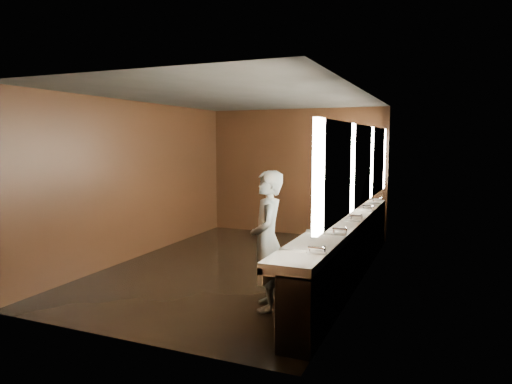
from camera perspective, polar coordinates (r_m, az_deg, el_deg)
floor at (r=7.71m, az=-2.09°, el=-9.39°), size 6.00×6.00×0.00m
ceiling at (r=7.45m, az=-2.18°, el=11.81°), size 4.00×6.00×0.02m
wall_back at (r=10.24m, az=4.97°, el=2.49°), size 4.00×0.02×2.80m
wall_front at (r=4.92m, az=-17.07°, el=-2.07°), size 4.00×0.02×2.80m
wall_left at (r=8.49m, az=-14.48°, el=1.49°), size 0.02×6.00×2.80m
wall_right at (r=6.85m, az=13.21°, el=0.39°), size 0.02×6.00×2.80m
sink_counter at (r=7.04m, az=11.35°, el=-6.88°), size 0.55×5.40×1.01m
mirror_band at (r=6.83m, az=13.12°, el=3.31°), size 0.06×5.03×1.15m
person at (r=5.70m, az=1.41°, el=-6.07°), size 0.63×0.75×1.74m
trash_bin at (r=5.29m, az=4.45°, el=-13.55°), size 0.46×0.46×0.59m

